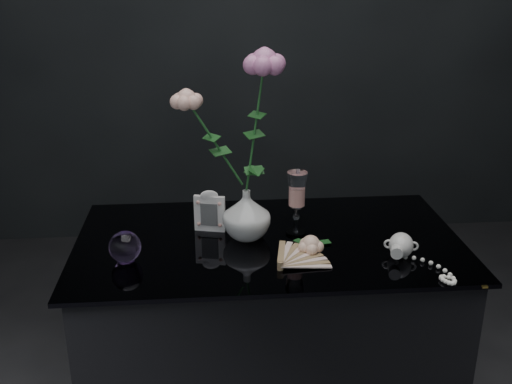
{
  "coord_description": "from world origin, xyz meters",
  "views": [
    {
      "loc": [
        -0.16,
        -1.42,
        1.48
      ],
      "look_at": [
        -0.04,
        -0.0,
        0.92
      ],
      "focal_mm": 42.0,
      "sensor_mm": 36.0,
      "label": 1
    }
  ],
  "objects_px": {
    "picture_frame": "(210,211)",
    "paperweight": "(125,247)",
    "wine_glass": "(297,203)",
    "pearl_jar": "(401,244)",
    "loose_rose": "(311,245)",
    "vase": "(247,214)"
  },
  "relations": [
    {
      "from": "vase",
      "to": "pearl_jar",
      "type": "bearing_deg",
      "value": -20.16
    },
    {
      "from": "vase",
      "to": "loose_rose",
      "type": "distance_m",
      "value": 0.2
    },
    {
      "from": "wine_glass",
      "to": "loose_rose",
      "type": "bearing_deg",
      "value": -80.75
    },
    {
      "from": "wine_glass",
      "to": "picture_frame",
      "type": "height_order",
      "value": "wine_glass"
    },
    {
      "from": "vase",
      "to": "pearl_jar",
      "type": "xyz_separation_m",
      "value": [
        0.39,
        -0.14,
        -0.04
      ]
    },
    {
      "from": "vase",
      "to": "loose_rose",
      "type": "bearing_deg",
      "value": -35.06
    },
    {
      "from": "picture_frame",
      "to": "loose_rose",
      "type": "bearing_deg",
      "value": -18.0
    },
    {
      "from": "paperweight",
      "to": "loose_rose",
      "type": "bearing_deg",
      "value": 0.59
    },
    {
      "from": "vase",
      "to": "paperweight",
      "type": "distance_m",
      "value": 0.34
    },
    {
      "from": "paperweight",
      "to": "pearl_jar",
      "type": "distance_m",
      "value": 0.7
    },
    {
      "from": "picture_frame",
      "to": "pearl_jar",
      "type": "xyz_separation_m",
      "value": [
        0.49,
        -0.19,
        -0.03
      ]
    },
    {
      "from": "picture_frame",
      "to": "loose_rose",
      "type": "distance_m",
      "value": 0.31
    },
    {
      "from": "vase",
      "to": "wine_glass",
      "type": "distance_m",
      "value": 0.14
    },
    {
      "from": "vase",
      "to": "picture_frame",
      "type": "distance_m",
      "value": 0.11
    },
    {
      "from": "paperweight",
      "to": "picture_frame",
      "type": "bearing_deg",
      "value": 37.99
    },
    {
      "from": "vase",
      "to": "wine_glass",
      "type": "height_order",
      "value": "wine_glass"
    },
    {
      "from": "loose_rose",
      "to": "wine_glass",
      "type": "bearing_deg",
      "value": 117.86
    },
    {
      "from": "picture_frame",
      "to": "vase",
      "type": "bearing_deg",
      "value": -13.02
    },
    {
      "from": "picture_frame",
      "to": "paperweight",
      "type": "distance_m",
      "value": 0.27
    },
    {
      "from": "wine_glass",
      "to": "paperweight",
      "type": "relative_size",
      "value": 2.23
    },
    {
      "from": "vase",
      "to": "picture_frame",
      "type": "height_order",
      "value": "vase"
    },
    {
      "from": "wine_glass",
      "to": "paperweight",
      "type": "height_order",
      "value": "wine_glass"
    }
  ]
}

